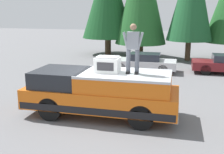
{
  "coord_description": "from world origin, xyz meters",
  "views": [
    {
      "loc": [
        -9.05,
        -2.51,
        3.74
      ],
      "look_at": [
        0.48,
        -0.18,
        1.35
      ],
      "focal_mm": 43.47,
      "sensor_mm": 36.0,
      "label": 1
    }
  ],
  "objects_px": {
    "person_on_truck_bed": "(133,47)",
    "parked_car_silver": "(143,62)",
    "pickup_truck": "(101,92)",
    "compressor_unit": "(108,64)"
  },
  "relations": [
    {
      "from": "person_on_truck_bed",
      "to": "parked_car_silver",
      "type": "distance_m",
      "value": 8.13
    },
    {
      "from": "pickup_truck",
      "to": "compressor_unit",
      "type": "relative_size",
      "value": 6.6
    },
    {
      "from": "person_on_truck_bed",
      "to": "parked_car_silver",
      "type": "bearing_deg",
      "value": 4.34
    },
    {
      "from": "person_on_truck_bed",
      "to": "pickup_truck",
      "type": "bearing_deg",
      "value": 88.86
    },
    {
      "from": "pickup_truck",
      "to": "compressor_unit",
      "type": "xyz_separation_m",
      "value": [
        -0.02,
        -0.26,
        1.05
      ]
    },
    {
      "from": "pickup_truck",
      "to": "compressor_unit",
      "type": "distance_m",
      "value": 1.09
    },
    {
      "from": "pickup_truck",
      "to": "person_on_truck_bed",
      "type": "distance_m",
      "value": 2.03
    },
    {
      "from": "person_on_truck_bed",
      "to": "parked_car_silver",
      "type": "relative_size",
      "value": 0.41
    },
    {
      "from": "pickup_truck",
      "to": "parked_car_silver",
      "type": "xyz_separation_m",
      "value": [
        7.85,
        -0.55,
        -0.29
      ]
    },
    {
      "from": "compressor_unit",
      "to": "parked_car_silver",
      "type": "bearing_deg",
      "value": -2.09
    }
  ]
}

